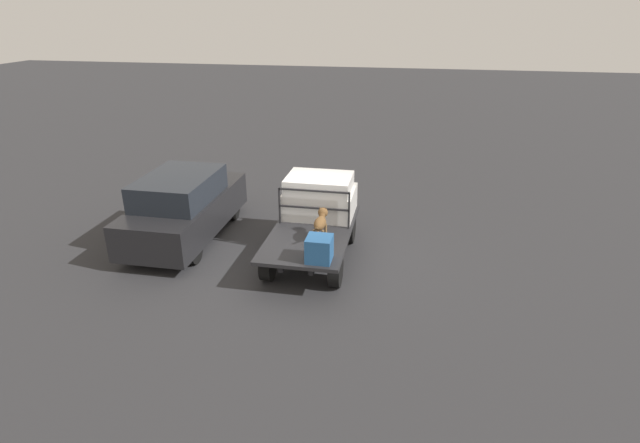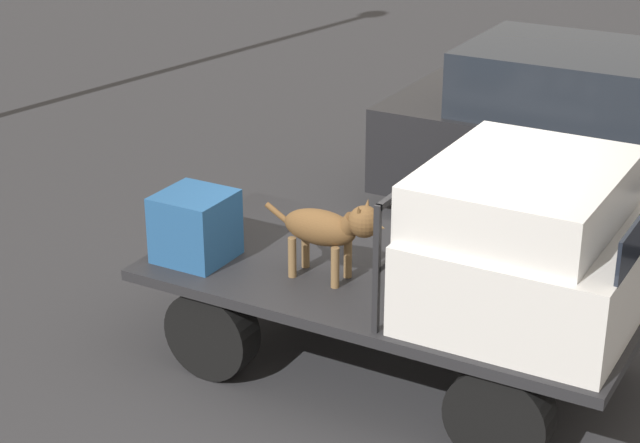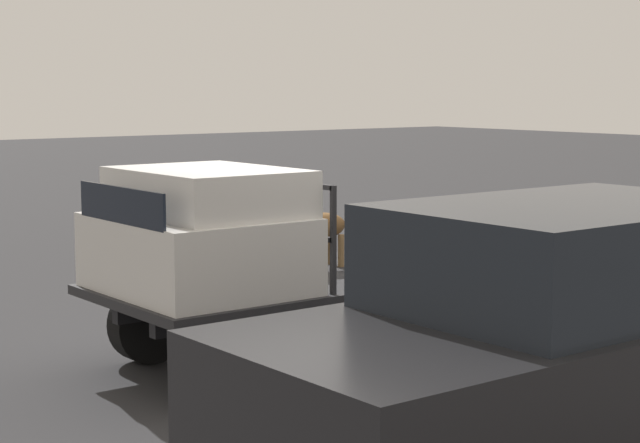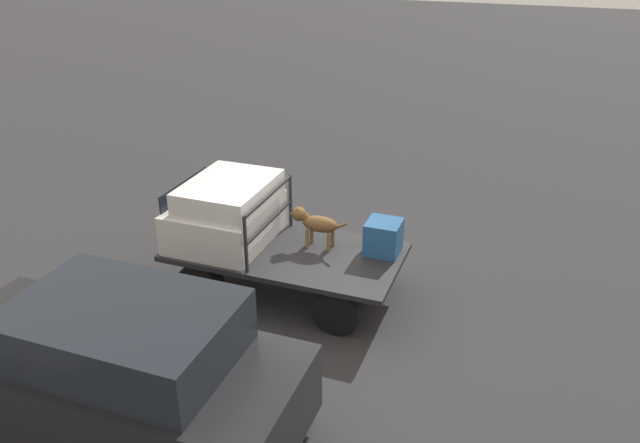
{
  "view_description": "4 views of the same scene",
  "coord_description": "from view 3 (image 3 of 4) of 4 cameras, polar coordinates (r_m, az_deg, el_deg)",
  "views": [
    {
      "loc": [
        -10.25,
        -2.15,
        5.5
      ],
      "look_at": [
        -0.46,
        -0.28,
        1.18
      ],
      "focal_mm": 28.0,
      "sensor_mm": 36.0,
      "label": 1
    },
    {
      "loc": [
        2.94,
        -6.33,
        4.11
      ],
      "look_at": [
        -0.46,
        -0.28,
        1.18
      ],
      "focal_mm": 60.0,
      "sensor_mm": 36.0,
      "label": 2
    },
    {
      "loc": [
        5.53,
        7.51,
        2.43
      ],
      "look_at": [
        -0.46,
        -0.28,
        1.18
      ],
      "focal_mm": 60.0,
      "sensor_mm": 36.0,
      "label": 3
    },
    {
      "loc": [
        -3.43,
        7.76,
        5.34
      ],
      "look_at": [
        -0.46,
        -0.28,
        1.18
      ],
      "focal_mm": 35.0,
      "sensor_mm": 36.0,
      "label": 4
    }
  ],
  "objects": [
    {
      "name": "flatbed_truck",
      "position": [
        9.52,
        -1.16,
        -4.2
      ],
      "size": [
        3.56,
        1.8,
        0.75
      ],
      "color": "black",
      "rests_on": "ground"
    },
    {
      "name": "ground_plane",
      "position": [
        9.64,
        -1.15,
        -7.36
      ],
      "size": [
        80.0,
        80.0,
        0.0
      ],
      "primitive_type": "plane",
      "color": "#2D2D30"
    },
    {
      "name": "dog",
      "position": [
        9.86,
        -0.44,
        -0.23
      ],
      "size": [
        0.96,
        0.25,
        0.65
      ],
      "rotation": [
        0.0,
        0.0,
        0.06
      ],
      "color": "brown",
      "rests_on": "flatbed_truck"
    },
    {
      "name": "truck_cab",
      "position": [
        8.86,
        -6.36,
        -0.62
      ],
      "size": [
        1.41,
        1.68,
        1.01
      ],
      "color": "silver",
      "rests_on": "flatbed_truck"
    },
    {
      "name": "truck_headboard",
      "position": [
        9.25,
        -2.44,
        0.41
      ],
      "size": [
        0.04,
        1.68,
        0.89
      ],
      "color": "#232326",
      "rests_on": "flatbed_truck"
    },
    {
      "name": "cargo_crate",
      "position": [
        10.67,
        3.55,
        -0.45
      ],
      "size": [
        0.51,
        0.51,
        0.51
      ],
      "color": "#235184",
      "rests_on": "flatbed_truck"
    },
    {
      "name": "parked_sedan",
      "position": [
        6.65,
        12.53,
        -6.59
      ],
      "size": [
        4.25,
        1.78,
        1.73
      ],
      "rotation": [
        0.0,
        0.0,
        -0.01
      ],
      "color": "black",
      "rests_on": "ground"
    }
  ]
}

